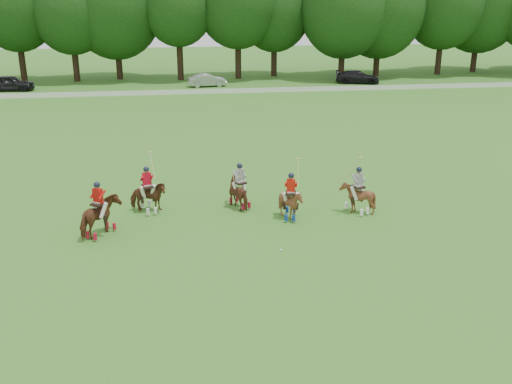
{
  "coord_description": "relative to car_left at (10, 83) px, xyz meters",
  "views": [
    {
      "loc": [
        -0.69,
        -18.53,
        9.44
      ],
      "look_at": [
        2.51,
        4.2,
        1.4
      ],
      "focal_mm": 40.0,
      "sensor_mm": 36.0,
      "label": 1
    }
  ],
  "objects": [
    {
      "name": "polo_red_a",
      "position": [
        13.3,
        -38.81,
        0.05
      ],
      "size": [
        1.79,
        2.07,
        2.32
      ],
      "color": "#4F2615",
      "rests_on": "ground"
    },
    {
      "name": "car_left",
      "position": [
        0.0,
        0.0,
        0.0
      ],
      "size": [
        4.73,
        2.1,
        1.58
      ],
      "primitive_type": "imported",
      "rotation": [
        0.0,
        0.0,
        1.52
      ],
      "color": "black",
      "rests_on": "ground"
    },
    {
      "name": "polo_red_c",
      "position": [
        21.36,
        -38.07,
        -0.05
      ],
      "size": [
        1.37,
        1.47,
        2.65
      ],
      "color": "#4F2615",
      "rests_on": "ground"
    },
    {
      "name": "polo_stripe_b",
      "position": [
        24.49,
        -37.78,
        -0.03
      ],
      "size": [
        1.59,
        1.66,
        2.7
      ],
      "color": "#4F2615",
      "rests_on": "ground"
    },
    {
      "name": "polo_ball",
      "position": [
        20.34,
        -41.34,
        -0.75
      ],
      "size": [
        0.09,
        0.09,
        0.09
      ],
      "primitive_type": "sphere",
      "color": "white",
      "rests_on": "ground"
    },
    {
      "name": "boundary_rail",
      "position": [
        17.29,
        -4.5,
        -0.57
      ],
      "size": [
        120.0,
        0.1,
        0.44
      ],
      "primitive_type": "cube",
      "color": "white",
      "rests_on": "ground"
    },
    {
      "name": "tree_line",
      "position": [
        17.55,
        5.55,
        7.44
      ],
      "size": [
        117.98,
        14.32,
        14.75
      ],
      "color": "black",
      "rests_on": "ground"
    },
    {
      "name": "polo_red_b",
      "position": [
        15.14,
        -36.37,
        -0.04
      ],
      "size": [
        1.69,
        1.55,
        2.69
      ],
      "color": "#4F2615",
      "rests_on": "ground"
    },
    {
      "name": "car_mid",
      "position": [
        19.98,
        0.0,
        -0.13
      ],
      "size": [
        4.16,
        1.92,
        1.32
      ],
      "primitive_type": "imported",
      "rotation": [
        0.0,
        0.0,
        1.7
      ],
      "color": "#A1A1A6",
      "rests_on": "ground"
    },
    {
      "name": "polo_stripe_a",
      "position": [
        19.32,
        -36.35,
        -0.04
      ],
      "size": [
        1.44,
        1.81,
        2.13
      ],
      "color": "#4F2615",
      "rests_on": "ground"
    },
    {
      "name": "ground",
      "position": [
        17.29,
        -42.5,
        -0.79
      ],
      "size": [
        180.0,
        180.0,
        0.0
      ],
      "primitive_type": "plane",
      "color": "#31621C",
      "rests_on": "ground"
    },
    {
      "name": "car_right",
      "position": [
        36.44,
        0.0,
        -0.1
      ],
      "size": [
        5.12,
        3.2,
        1.38
      ],
      "primitive_type": "imported",
      "rotation": [
        0.0,
        0.0,
        1.28
      ],
      "color": "black",
      "rests_on": "ground"
    }
  ]
}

